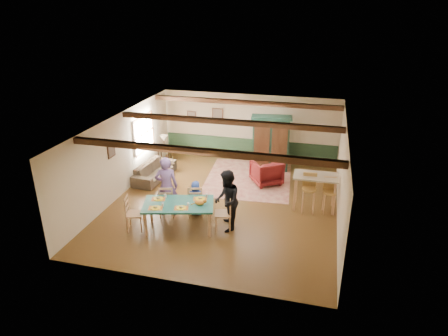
% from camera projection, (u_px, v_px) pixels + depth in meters
% --- Properties ---
extents(floor, '(8.00, 8.00, 0.00)m').
position_uv_depth(floor, '(224.00, 204.00, 12.78)').
color(floor, '#4E3216').
rests_on(floor, ground).
extents(wall_back, '(7.00, 0.02, 2.70)m').
position_uv_depth(wall_back, '(249.00, 128.00, 15.83)').
color(wall_back, beige).
rests_on(wall_back, floor).
extents(wall_left, '(0.02, 8.00, 2.70)m').
position_uv_depth(wall_left, '(121.00, 155.00, 13.07)').
color(wall_left, beige).
rests_on(wall_left, floor).
extents(wall_right, '(0.02, 8.00, 2.70)m').
position_uv_depth(wall_right, '(342.00, 176.00, 11.45)').
color(wall_right, beige).
rests_on(wall_right, floor).
extents(ceiling, '(7.00, 8.00, 0.02)m').
position_uv_depth(ceiling, '(224.00, 122.00, 11.74)').
color(ceiling, silver).
rests_on(ceiling, wall_back).
extents(wainscot_back, '(6.95, 0.03, 0.90)m').
position_uv_depth(wainscot_back, '(249.00, 149.00, 16.16)').
color(wainscot_back, '#1F3923').
rests_on(wainscot_back, floor).
extents(ceiling_beam_front, '(6.95, 0.16, 0.16)m').
position_uv_depth(ceiling_beam_front, '(201.00, 151.00, 9.72)').
color(ceiling_beam_front, '#331C0E').
rests_on(ceiling_beam_front, ceiling).
extents(ceiling_beam_mid, '(6.95, 0.16, 0.16)m').
position_uv_depth(ceiling_beam_mid, '(227.00, 122.00, 12.13)').
color(ceiling_beam_mid, '#331C0E').
rests_on(ceiling_beam_mid, ceiling).
extents(ceiling_beam_back, '(6.95, 0.16, 0.16)m').
position_uv_depth(ceiling_beam_back, '(245.00, 102.00, 14.46)').
color(ceiling_beam_back, '#331C0E').
rests_on(ceiling_beam_back, ceiling).
extents(window_left, '(0.06, 1.60, 1.30)m').
position_uv_depth(window_left, '(144.00, 134.00, 14.51)').
color(window_left, white).
rests_on(window_left, wall_left).
extents(picture_left_wall, '(0.04, 0.42, 0.52)m').
position_uv_depth(picture_left_wall, '(111.00, 149.00, 12.37)').
color(picture_left_wall, '#7E6E5B').
rests_on(picture_left_wall, wall_left).
extents(picture_back_a, '(0.45, 0.04, 0.55)m').
position_uv_depth(picture_back_a, '(218.00, 115.00, 15.94)').
color(picture_back_a, '#7E6E5B').
rests_on(picture_back_a, wall_back).
extents(picture_back_b, '(0.38, 0.04, 0.48)m').
position_uv_depth(picture_back_b, '(192.00, 117.00, 16.25)').
color(picture_back_b, '#7E6E5B').
rests_on(picture_back_b, wall_back).
extents(dining_table, '(2.15, 1.54, 0.81)m').
position_uv_depth(dining_table, '(179.00, 216.00, 11.22)').
color(dining_table, '#1E5F55').
rests_on(dining_table, floor).
extents(dining_chair_far_left, '(0.56, 0.57, 1.02)m').
position_uv_depth(dining_chair_far_left, '(167.00, 200.00, 11.89)').
color(dining_chair_far_left, tan).
rests_on(dining_chair_far_left, floor).
extents(dining_chair_far_right, '(0.56, 0.57, 1.02)m').
position_uv_depth(dining_chair_far_right, '(196.00, 200.00, 11.90)').
color(dining_chair_far_right, tan).
rests_on(dining_chair_far_right, floor).
extents(dining_chair_end_left, '(0.57, 0.56, 1.02)m').
position_uv_depth(dining_chair_end_left, '(135.00, 213.00, 11.17)').
color(dining_chair_end_left, tan).
rests_on(dining_chair_end_left, floor).
extents(dining_chair_end_right, '(0.57, 0.56, 1.02)m').
position_uv_depth(dining_chair_end_right, '(223.00, 213.00, 11.19)').
color(dining_chair_end_right, tan).
rests_on(dining_chair_end_right, floor).
extents(person_man, '(0.77, 0.60, 1.85)m').
position_uv_depth(person_man, '(167.00, 186.00, 11.81)').
color(person_man, '#765693').
rests_on(person_man, floor).
extents(person_woman, '(0.87, 1.01, 1.77)m').
position_uv_depth(person_woman, '(227.00, 201.00, 11.04)').
color(person_woman, black).
rests_on(person_woman, floor).
extents(person_child, '(0.60, 0.47, 1.08)m').
position_uv_depth(person_child, '(196.00, 198.00, 11.96)').
color(person_child, '#2948A7').
rests_on(person_child, floor).
extents(cat, '(0.41, 0.25, 0.19)m').
position_uv_depth(cat, '(199.00, 202.00, 10.93)').
color(cat, orange).
rests_on(cat, dining_table).
extents(place_setting_near_left, '(0.50, 0.42, 0.11)m').
position_uv_depth(place_setting_near_left, '(155.00, 206.00, 10.79)').
color(place_setting_near_left, yellow).
rests_on(place_setting_near_left, dining_table).
extents(place_setting_near_center, '(0.50, 0.42, 0.11)m').
position_uv_depth(place_setting_near_center, '(181.00, 206.00, 10.80)').
color(place_setting_near_center, yellow).
rests_on(place_setting_near_center, dining_table).
extents(place_setting_far_left, '(0.50, 0.42, 0.11)m').
position_uv_depth(place_setting_far_left, '(158.00, 197.00, 11.29)').
color(place_setting_far_left, yellow).
rests_on(place_setting_far_left, dining_table).
extents(place_setting_far_right, '(0.50, 0.42, 0.11)m').
position_uv_depth(place_setting_far_right, '(200.00, 197.00, 11.30)').
color(place_setting_far_right, yellow).
rests_on(place_setting_far_right, dining_table).
extents(area_rug, '(3.28, 3.80, 0.01)m').
position_uv_depth(area_rug, '(248.00, 179.00, 14.59)').
color(area_rug, beige).
rests_on(area_rug, floor).
extents(armoire, '(1.55, 0.77, 2.10)m').
position_uv_depth(armoire, '(271.00, 143.00, 15.04)').
color(armoire, '#133024').
rests_on(armoire, floor).
extents(armchair, '(1.32, 1.33, 0.88)m').
position_uv_depth(armchair, '(266.00, 172.00, 14.08)').
color(armchair, '#470E12').
rests_on(armchair, floor).
extents(sofa, '(0.98, 2.13, 0.60)m').
position_uv_depth(sofa, '(155.00, 171.00, 14.50)').
color(sofa, '#413629').
rests_on(sofa, floor).
extents(end_table, '(0.54, 0.54, 0.60)m').
position_uv_depth(end_table, '(165.00, 155.00, 15.96)').
color(end_table, '#331C0E').
rests_on(end_table, floor).
extents(table_lamp, '(0.33, 0.33, 0.55)m').
position_uv_depth(table_lamp, '(164.00, 142.00, 15.74)').
color(table_lamp, beige).
rests_on(table_lamp, end_table).
extents(counter_table, '(1.35, 0.80, 1.12)m').
position_uv_depth(counter_table, '(315.00, 192.00, 12.31)').
color(counter_table, beige).
rests_on(counter_table, floor).
extents(bar_stool_left, '(0.46, 0.51, 1.23)m').
position_uv_depth(bar_stool_left, '(309.00, 194.00, 12.06)').
color(bar_stool_left, tan).
rests_on(bar_stool_left, floor).
extents(bar_stool_right, '(0.45, 0.49, 1.12)m').
position_uv_depth(bar_stool_right, '(329.00, 196.00, 12.02)').
color(bar_stool_right, tan).
rests_on(bar_stool_right, floor).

